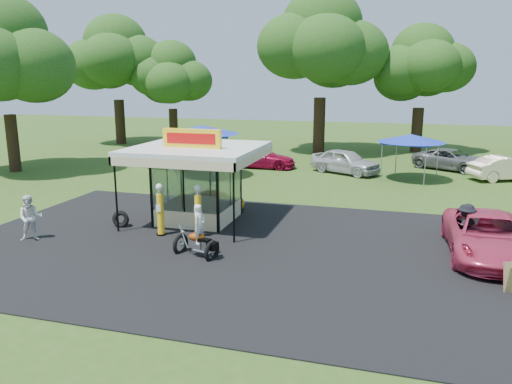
% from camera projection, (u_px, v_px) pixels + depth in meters
% --- Properties ---
extents(ground, '(120.00, 120.00, 0.00)m').
position_uv_depth(ground, '(196.00, 264.00, 17.25)').
color(ground, '#2D4F18').
rests_on(ground, ground).
extents(asphalt_apron, '(20.00, 14.00, 0.04)m').
position_uv_depth(asphalt_apron, '(217.00, 245.00, 19.12)').
color(asphalt_apron, black).
rests_on(asphalt_apron, ground).
extents(gas_station_kiosk, '(5.40, 5.40, 4.18)m').
position_uv_depth(gas_station_kiosk, '(198.00, 182.00, 22.08)').
color(gas_station_kiosk, white).
rests_on(gas_station_kiosk, ground).
extents(gas_pump_left, '(0.41, 0.41, 2.18)m').
position_uv_depth(gas_pump_left, '(160.00, 211.00, 20.10)').
color(gas_pump_left, black).
rests_on(gas_pump_left, ground).
extents(gas_pump_right, '(0.41, 0.41, 2.18)m').
position_uv_depth(gas_pump_right, '(198.00, 212.00, 19.88)').
color(gas_pump_right, black).
rests_on(gas_pump_right, ground).
extents(motorcycle, '(1.79, 1.19, 2.03)m').
position_uv_depth(motorcycle, '(198.00, 236.00, 17.74)').
color(motorcycle, black).
rests_on(motorcycle, ground).
extents(spare_tires, '(0.89, 0.60, 0.73)m').
position_uv_depth(spare_tires, '(121.00, 219.00, 21.43)').
color(spare_tires, black).
rests_on(spare_tires, ground).
extents(kiosk_car, '(2.82, 1.13, 0.96)m').
position_uv_depth(kiosk_car, '(216.00, 199.00, 24.43)').
color(kiosk_car, yellow).
rests_on(kiosk_car, ground).
extents(pink_sedan, '(2.76, 5.74, 1.58)m').
position_uv_depth(pink_sedan, '(487.00, 236.00, 17.73)').
color(pink_sedan, '#CF385E').
rests_on(pink_sedan, ground).
extents(spectator_west, '(1.13, 1.08, 1.84)m').
position_uv_depth(spectator_west, '(30.00, 218.00, 19.55)').
color(spectator_west, white).
rests_on(spectator_west, ground).
extents(spectator_east_a, '(1.33, 1.30, 1.82)m').
position_uv_depth(spectator_east_a, '(465.00, 228.00, 18.26)').
color(spectator_east_a, black).
rests_on(spectator_east_a, ground).
extents(bg_car_a, '(4.44, 2.60, 1.38)m').
position_uv_depth(bg_car_a, '(166.00, 159.00, 35.43)').
color(bg_car_a, silver).
rests_on(bg_car_a, ground).
extents(bg_car_b, '(4.95, 2.04, 1.43)m').
position_uv_depth(bg_car_b, '(261.00, 158.00, 35.76)').
color(bg_car_b, '#A80C35').
rests_on(bg_car_b, ground).
extents(bg_car_c, '(5.15, 3.92, 1.63)m').
position_uv_depth(bg_car_c, '(345.00, 161.00, 33.58)').
color(bg_car_c, '#B4B4B9').
rests_on(bg_car_c, ground).
extents(bg_car_d, '(5.71, 4.71, 1.45)m').
position_uv_depth(bg_car_d, '(451.00, 160.00, 34.92)').
color(bg_car_d, slate).
rests_on(bg_car_d, ground).
extents(bg_car_e, '(4.87, 3.49, 1.53)m').
position_uv_depth(bg_car_e, '(506.00, 168.00, 31.30)').
color(bg_car_e, beige).
rests_on(bg_car_e, ground).
extents(tent_west, '(4.78, 4.78, 3.34)m').
position_uv_depth(tent_west, '(202.00, 130.00, 32.09)').
color(tent_west, gray).
rests_on(tent_west, ground).
extents(tent_east, '(4.15, 4.15, 2.90)m').
position_uv_depth(tent_east, '(411.00, 139.00, 30.94)').
color(tent_east, gray).
rests_on(tent_east, ground).
extents(oak_far_a, '(10.08, 10.08, 11.95)m').
position_uv_depth(oak_far_a, '(117.00, 64.00, 47.63)').
color(oak_far_a, black).
rests_on(oak_far_a, ground).
extents(oak_far_b, '(8.02, 8.02, 9.57)m').
position_uv_depth(oak_far_b, '(172.00, 80.00, 46.96)').
color(oak_far_b, black).
rests_on(oak_far_b, ground).
extents(oak_far_c, '(11.26, 11.26, 13.27)m').
position_uv_depth(oak_far_c, '(321.00, 52.00, 41.59)').
color(oak_far_c, black).
rests_on(oak_far_c, ground).
extents(oak_far_d, '(8.88, 8.88, 10.57)m').
position_uv_depth(oak_far_d, '(421.00, 73.00, 42.30)').
color(oak_far_d, black).
rests_on(oak_far_d, ground).
extents(oak_near, '(9.99, 9.99, 11.50)m').
position_uv_depth(oak_near, '(4.00, 64.00, 32.93)').
color(oak_near, black).
rests_on(oak_near, ground).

